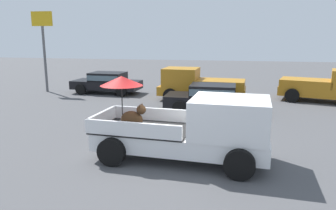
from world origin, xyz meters
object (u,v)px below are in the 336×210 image
parked_sedan_near (107,82)px  parked_sedan_far (211,97)px  pickup_truck_far (198,85)px  pickup_truck_main (194,128)px  pickup_truck_red (330,86)px  motel_sign (43,36)px

parked_sedan_near → parked_sedan_far: 7.91m
parked_sedan_near → parked_sedan_far: (6.85, -3.95, 0.00)m
pickup_truck_far → pickup_truck_main: bearing=99.0°
pickup_truck_main → parked_sedan_near: 12.28m
pickup_truck_red → parked_sedan_far: (-6.20, -3.67, -0.13)m
pickup_truck_red → parked_sedan_near: bearing=-166.0°
pickup_truck_far → pickup_truck_red: bearing=-169.4°
pickup_truck_main → pickup_truck_red: (6.28, 9.97, -0.10)m
pickup_truck_main → motel_sign: (-10.92, 10.10, 2.61)m
parked_sedan_far → motel_sign: (-11.00, 3.80, 2.84)m
pickup_truck_far → parked_sedan_far: 2.95m
pickup_truck_main → pickup_truck_red: size_ratio=1.01×
pickup_truck_red → motel_sign: bearing=-165.2°
pickup_truck_main → parked_sedan_far: pickup_truck_main is taller
parked_sedan_near → pickup_truck_main: bearing=126.2°
pickup_truck_main → parked_sedan_near: bearing=127.3°
pickup_truck_red → motel_sign: motel_sign is taller
pickup_truck_red → pickup_truck_far: bearing=-157.8°
pickup_truck_main → parked_sedan_near: pickup_truck_main is taller
parked_sedan_far → pickup_truck_main: bearing=89.6°
parked_sedan_near → motel_sign: (-4.15, -0.15, 2.84)m
pickup_truck_main → pickup_truck_far: bearing=99.3°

